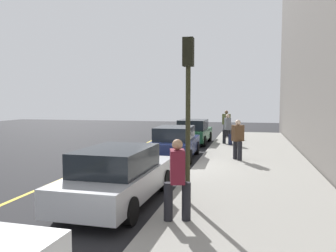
% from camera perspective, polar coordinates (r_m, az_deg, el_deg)
% --- Properties ---
extents(ground_plane, '(56.00, 56.00, 0.00)m').
position_cam_1_polar(ground_plane, '(14.56, 0.89, -6.47)').
color(ground_plane, black).
extents(sidewalk, '(28.00, 4.60, 0.15)m').
position_cam_1_polar(sidewalk, '(14.23, 14.08, -6.56)').
color(sidewalk, gray).
rests_on(sidewalk, ground).
extents(lane_stripe_centre, '(28.00, 0.14, 0.01)m').
position_cam_1_polar(lane_stripe_centre, '(15.55, -10.76, -5.83)').
color(lane_stripe_centre, gold).
rests_on(lane_stripe_centre, ground).
extents(parked_car_silver, '(4.79, 1.99, 1.51)m').
position_cam_1_polar(parked_car_silver, '(9.17, -8.19, -8.19)').
color(parked_car_silver, black).
rests_on(parked_car_silver, ground).
extents(parked_car_navy, '(4.42, 1.99, 1.51)m').
position_cam_1_polar(parked_car_navy, '(15.92, 1.21, -2.78)').
color(parked_car_navy, black).
rests_on(parked_car_navy, ground).
extents(parked_car_green, '(4.25, 1.97, 1.51)m').
position_cam_1_polar(parked_car_green, '(21.35, 4.29, -0.94)').
color(parked_car_green, black).
rests_on(parked_car_green, ground).
extents(pedestrian_grey_coat, '(0.54, 0.56, 1.75)m').
position_cam_1_polar(pedestrian_grey_coat, '(20.50, 9.93, -0.31)').
color(pedestrian_grey_coat, black).
rests_on(pedestrian_grey_coat, sidewalk).
extents(pedestrian_olive_coat, '(0.58, 0.58, 1.85)m').
position_cam_1_polar(pedestrian_olive_coat, '(24.12, 9.74, 0.53)').
color(pedestrian_olive_coat, black).
rests_on(pedestrian_olive_coat, sidewalk).
extents(pedestrian_burgundy_coat, '(0.54, 0.57, 1.77)m').
position_cam_1_polar(pedestrian_burgundy_coat, '(7.37, 1.57, -8.61)').
color(pedestrian_burgundy_coat, black).
rests_on(pedestrian_burgundy_coat, sidewalk).
extents(pedestrian_brown_coat, '(0.51, 0.55, 1.74)m').
position_cam_1_polar(pedestrian_brown_coat, '(15.04, 11.60, -2.06)').
color(pedestrian_brown_coat, black).
rests_on(pedestrian_brown_coat, sidewalk).
extents(traffic_light_pole, '(0.35, 0.26, 4.13)m').
position_cam_1_polar(traffic_light_pole, '(8.51, 3.40, 5.77)').
color(traffic_light_pole, '#2D2D19').
rests_on(traffic_light_pole, sidewalk).
extents(rolling_suitcase, '(0.34, 0.22, 0.96)m').
position_cam_1_polar(rolling_suitcase, '(20.09, 10.40, -2.21)').
color(rolling_suitcase, '#191E38').
rests_on(rolling_suitcase, sidewalk).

